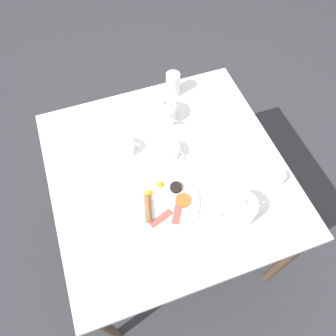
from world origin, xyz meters
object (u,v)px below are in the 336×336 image
Objects in this scene: teacup_with_saucer_right at (170,152)px; water_glass_tall at (173,84)px; fork_by_plate at (117,264)px; teapot_far at (163,112)px; creamer_jug at (278,178)px; spoon_for_tea at (114,119)px; knife_by_plate at (213,119)px; napkin_folded at (220,161)px; teapot_near at (240,210)px; breakfast_plate at (164,202)px; teacup_with_saucer_left at (125,149)px.

water_glass_tall is (-0.14, -0.35, 0.04)m from teacup_with_saucer_right.
teapot_far is at bearing -122.73° from fork_by_plate.
creamer_jug reaches higher than spoon_for_tea.
knife_by_plate is (-0.22, 0.08, -0.05)m from teapot_far.
teacup_with_saucer_right is 0.22m from napkin_folded.
creamer_jug is (-0.39, 0.27, -0.00)m from teacup_with_saucer_right.
spoon_for_tea is (0.34, -0.65, -0.05)m from teapot_near.
spoon_for_tea is at bearing -57.46° from teacup_with_saucer_right.
breakfast_plate is 1.43× the size of knife_by_plate.
creamer_jug is at bearing 135.39° from spoon_for_tea.
knife_by_plate is (-0.45, -0.04, -0.03)m from teacup_with_saucer_left.
teapot_near reaches higher than napkin_folded.
teacup_with_saucer_right is 1.07× the size of water_glass_tall.
teacup_with_saucer_right is 0.67× the size of knife_by_plate.
napkin_folded is (-0.04, -0.26, -0.05)m from teapot_near.
napkin_folded is 1.29× the size of fork_by_plate.
creamer_jug is at bearing 26.55° from teapot_near.
creamer_jug is (-0.57, 0.36, -0.00)m from teacup_with_saucer_left.
creamer_jug is (-0.35, 0.48, -0.03)m from teapot_far.
water_glass_tall is 0.63× the size of knife_by_plate.
teacup_with_saucer_left is 0.92× the size of fork_by_plate.
teapot_near is 0.58m from teapot_far.
teapot_near is 0.40m from teacup_with_saucer_right.
teacup_with_saucer_right is 0.38m from water_glass_tall.
creamer_jug is at bearing 12.85° from teapot_far.
teacup_with_saucer_right is 0.91× the size of fork_by_plate.
spoon_for_tea is at bearing -90.22° from teacup_with_saucer_left.
teacup_with_saucer_left reaches higher than creamer_jug.
teapot_far reaches higher than fork_by_plate.
fork_by_plate is at bearing 36.50° from breakfast_plate.
fork_by_plate is 1.11× the size of spoon_for_tea.
napkin_folded is at bearing -42.67° from creamer_jug.
teapot_near reaches higher than fork_by_plate.
teacup_with_saucer_left reaches higher than napkin_folded.
teacup_with_saucer_left is at bearing -24.46° from teacup_with_saucer_right.
water_glass_tall is at bearing -112.05° from teacup_with_saucer_right.
teapot_far reaches higher than teacup_with_saucer_left.
water_glass_tall is (-0.24, -0.56, 0.05)m from breakfast_plate.
teapot_far is at bearing 160.62° from spoon_for_tea.
teapot_far is 1.04× the size of napkin_folded.
teapot_near is 0.56m from teacup_with_saucer_left.
teapot_near is at bearing 91.66° from water_glass_tall.
breakfast_plate is at bearing 19.89° from napkin_folded.
teacup_with_saucer_left is 0.68× the size of knife_by_plate.
napkin_folded reaches higher than fork_by_plate.
teacup_with_saucer_left is at bearing -26.02° from napkin_folded.
teapot_near is 0.50m from knife_by_plate.
knife_by_plate is (-0.10, -0.49, -0.05)m from teapot_near.
water_glass_tall is 0.46m from napkin_folded.
teapot_near is 1.56× the size of teacup_with_saucer_right.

